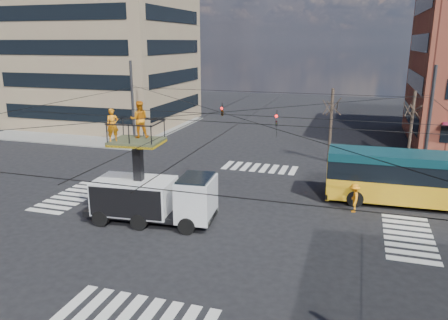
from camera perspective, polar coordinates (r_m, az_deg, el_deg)
ground at (r=25.19m, az=-0.39°, el=-7.12°), size 120.00×120.00×0.00m
sidewalk_nw at (r=52.40m, az=-15.49°, el=4.21°), size 18.00×18.00×0.12m
crosswalks at (r=25.19m, az=-0.39°, el=-7.10°), size 22.40×22.40×0.02m
overhead_network at (r=24.29m, az=-0.28°, el=2.64°), size 24.24×24.24×8.00m
tree_a at (r=36.09m, az=13.93°, el=6.90°), size 2.00×2.00×6.00m
tree_b at (r=36.24m, az=23.47°, el=6.12°), size 2.00×2.00×6.00m
utility_truck at (r=23.80m, az=-9.24°, el=-3.29°), size 7.17×3.12×6.56m
city_bus at (r=28.53m, az=24.96°, el=-2.22°), size 11.61×2.96×3.20m
traffic_cone at (r=26.92m, az=-16.85°, el=-5.53°), size 0.36×0.36×0.68m
worker_ground at (r=28.29m, az=-15.09°, el=-3.41°), size 0.72×1.01×1.59m
flagger at (r=26.38m, az=16.61°, el=-4.76°), size 0.73×1.15×1.70m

